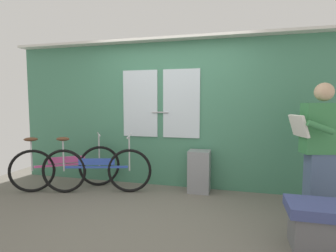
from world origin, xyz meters
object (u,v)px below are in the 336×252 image
Objects in this scene: bicycle_leaning_behind at (66,167)px; passenger_reading_newspaper at (320,148)px; bicycle_near_door at (96,169)px; trash_bin_by_wall at (199,171)px; bench_seat_corner at (326,226)px.

passenger_reading_newspaper is (3.59, -0.18, 0.49)m from bicycle_leaning_behind.
trash_bin_by_wall is at bearing -0.39° from bicycle_near_door.
bicycle_leaning_behind reaches higher than bench_seat_corner.
passenger_reading_newspaper reaches higher than bicycle_near_door.
bicycle_near_door is at bearing -164.44° from trash_bin_by_wall.
bicycle_near_door is 1.01× the size of passenger_reading_newspaper.
passenger_reading_newspaper is at bearing -18.72° from bicycle_near_door.
passenger_reading_newspaper is 1.00m from bench_seat_corner.
bicycle_leaning_behind is 3.63m from passenger_reading_newspaper.
passenger_reading_newspaper reaches higher than trash_bin_by_wall.
bicycle_near_door reaches higher than bicycle_leaning_behind.
passenger_reading_newspaper is (3.04, -0.15, 0.49)m from bicycle_near_door.
bicycle_near_door is at bearing 162.47° from bench_seat_corner.
passenger_reading_newspaper is 1.70m from trash_bin_by_wall.
bicycle_leaning_behind is 2.19× the size of trash_bin_by_wall.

